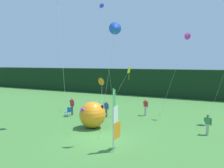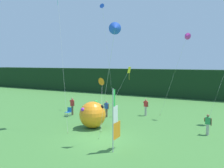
# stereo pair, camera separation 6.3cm
# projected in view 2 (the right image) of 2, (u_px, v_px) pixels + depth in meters

# --- Properties ---
(ground_plane) EXTENTS (120.00, 120.00, 0.00)m
(ground_plane) POSITION_uv_depth(u_px,v_px,m) (101.00, 139.00, 17.03)
(ground_plane) COLOR #3D7533
(distant_treeline) EXTENTS (80.00, 2.40, 4.36)m
(distant_treeline) POSITION_uv_depth(u_px,v_px,m) (176.00, 83.00, 37.61)
(distant_treeline) COLOR black
(distant_treeline) RESTS_ON ground
(banner_flag) EXTENTS (0.06, 1.03, 3.87)m
(banner_flag) POSITION_uv_depth(u_px,v_px,m) (115.00, 121.00, 14.63)
(banner_flag) COLOR #B7B7BC
(banner_flag) RESTS_ON ground
(person_near_banner) EXTENTS (0.55, 0.48, 1.79)m
(person_near_banner) POSITION_uv_depth(u_px,v_px,m) (72.00, 106.00, 24.83)
(person_near_banner) COLOR brown
(person_near_banner) RESTS_ON ground
(person_mid_field) EXTENTS (0.55, 0.48, 1.72)m
(person_mid_field) POSITION_uv_depth(u_px,v_px,m) (146.00, 107.00, 24.50)
(person_mid_field) COLOR #B7B2A3
(person_mid_field) RESTS_ON ground
(person_far_left) EXTENTS (0.55, 0.48, 1.62)m
(person_far_left) POSITION_uv_depth(u_px,v_px,m) (107.00, 109.00, 23.83)
(person_far_left) COLOR brown
(person_far_left) RESTS_ON ground
(person_far_right) EXTENTS (0.55, 0.48, 1.56)m
(person_far_right) POSITION_uv_depth(u_px,v_px,m) (208.00, 124.00, 17.92)
(person_far_right) COLOR #B7B2A3
(person_far_right) RESTS_ON ground
(inflatable_balloon) EXTENTS (2.19, 2.19, 2.25)m
(inflatable_balloon) POSITION_uv_depth(u_px,v_px,m) (93.00, 115.00, 19.87)
(inflatable_balloon) COLOR orange
(inflatable_balloon) RESTS_ON ground
(folding_chair) EXTENTS (0.51, 0.51, 0.89)m
(folding_chair) POSITION_uv_depth(u_px,v_px,m) (69.00, 111.00, 24.26)
(folding_chair) COLOR #BCBCC1
(folding_chair) RESTS_ON ground
(kite_cyan_diamond_0) EXTENTS (2.41, 1.86, 11.59)m
(kite_cyan_diamond_0) POSITION_uv_depth(u_px,v_px,m) (58.00, 2.00, 19.66)
(kite_cyan_diamond_0) COLOR brown
(kite_cyan_diamond_0) RESTS_ON ground
(kite_magenta_delta_1) EXTENTS (2.88, 0.45, 8.23)m
(kite_magenta_delta_1) POSITION_uv_depth(u_px,v_px,m) (187.00, 37.00, 22.77)
(kite_magenta_delta_1) COLOR brown
(kite_magenta_delta_1) RESTS_ON ground
(kite_orange_delta_3) EXTENTS (2.00, 3.29, 4.09)m
(kite_orange_delta_3) POSITION_uv_depth(u_px,v_px,m) (102.00, 81.00, 21.82)
(kite_orange_delta_3) COLOR brown
(kite_orange_delta_3) RESTS_ON ground
(kite_blue_delta_4) EXTENTS (1.89, 0.68, 7.99)m
(kite_blue_delta_4) POSITION_uv_depth(u_px,v_px,m) (115.00, 29.00, 15.42)
(kite_blue_delta_4) COLOR brown
(kite_blue_delta_4) RESTS_ON ground
(kite_yellow_diamond_5) EXTENTS (1.73, 2.54, 4.98)m
(kite_yellow_diamond_5) POSITION_uv_depth(u_px,v_px,m) (128.00, 74.00, 23.94)
(kite_yellow_diamond_5) COLOR brown
(kite_yellow_diamond_5) RESTS_ON ground
(kite_blue_delta_6) EXTENTS (1.16, 1.44, 12.15)m
(kite_blue_delta_6) POSITION_uv_depth(u_px,v_px,m) (102.00, 8.00, 27.62)
(kite_blue_delta_6) COLOR brown
(kite_blue_delta_6) RESTS_ON ground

